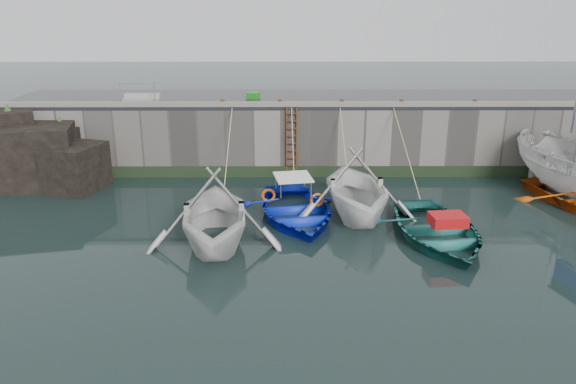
{
  "coord_description": "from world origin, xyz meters",
  "views": [
    {
      "loc": [
        -2.28,
        -14.08,
        7.53
      ],
      "look_at": [
        -2.18,
        4.39,
        1.2
      ],
      "focal_mm": 35.0,
      "sensor_mm": 36.0,
      "label": 1
    }
  ],
  "objects_px": {
    "ladder": "(291,143)",
    "boat_near_blacktrim": "(355,215)",
    "bollard_a": "(222,103)",
    "boat_near_white": "(215,243)",
    "bollard_c": "(342,103)",
    "boat_near_blue": "(295,217)",
    "bollard_d": "(402,103)",
    "bollard_b": "(280,103)",
    "bollard_e": "(475,103)",
    "fish_crate": "(253,95)",
    "boat_near_navy": "(436,239)"
  },
  "relations": [
    {
      "from": "bollard_b",
      "to": "bollard_e",
      "type": "bearing_deg",
      "value": 0.0
    },
    {
      "from": "bollard_d",
      "to": "boat_near_blacktrim",
      "type": "bearing_deg",
      "value": -116.65
    },
    {
      "from": "bollard_b",
      "to": "bollard_e",
      "type": "relative_size",
      "value": 1.0
    },
    {
      "from": "ladder",
      "to": "boat_near_blacktrim",
      "type": "height_order",
      "value": "ladder"
    },
    {
      "from": "ladder",
      "to": "boat_near_white",
      "type": "bearing_deg",
      "value": -109.62
    },
    {
      "from": "boat_near_navy",
      "to": "bollard_c",
      "type": "relative_size",
      "value": 19.25
    },
    {
      "from": "boat_near_blue",
      "to": "bollard_d",
      "type": "height_order",
      "value": "bollard_d"
    },
    {
      "from": "bollard_a",
      "to": "ladder",
      "type": "bearing_deg",
      "value": -6.38
    },
    {
      "from": "boat_near_white",
      "to": "bollard_e",
      "type": "relative_size",
      "value": 18.97
    },
    {
      "from": "ladder",
      "to": "boat_near_blacktrim",
      "type": "distance_m",
      "value": 5.43
    },
    {
      "from": "boat_near_white",
      "to": "fish_crate",
      "type": "relative_size",
      "value": 9.99
    },
    {
      "from": "bollard_a",
      "to": "bollard_d",
      "type": "bearing_deg",
      "value": 0.0
    },
    {
      "from": "bollard_b",
      "to": "bollard_d",
      "type": "relative_size",
      "value": 1.0
    },
    {
      "from": "ladder",
      "to": "bollard_e",
      "type": "xyz_separation_m",
      "value": [
        8.0,
        0.34,
        1.71
      ]
    },
    {
      "from": "ladder",
      "to": "bollard_c",
      "type": "xyz_separation_m",
      "value": [
        2.2,
        0.34,
        1.71
      ]
    },
    {
      "from": "fish_crate",
      "to": "bollard_c",
      "type": "relative_size",
      "value": 1.9
    },
    {
      "from": "boat_near_white",
      "to": "bollard_c",
      "type": "xyz_separation_m",
      "value": [
        4.77,
        7.53,
        3.3
      ]
    },
    {
      "from": "boat_near_blue",
      "to": "bollard_e",
      "type": "bearing_deg",
      "value": 23.92
    },
    {
      "from": "boat_near_blacktrim",
      "to": "bollard_b",
      "type": "xyz_separation_m",
      "value": [
        -2.79,
        5.0,
        3.3
      ]
    },
    {
      "from": "ladder",
      "to": "boat_near_navy",
      "type": "xyz_separation_m",
      "value": [
        4.76,
        -6.84,
        -1.59
      ]
    },
    {
      "from": "boat_near_navy",
      "to": "bollard_e",
      "type": "distance_m",
      "value": 8.54
    },
    {
      "from": "boat_near_blue",
      "to": "bollard_e",
      "type": "distance_m",
      "value": 10.03
    },
    {
      "from": "bollard_c",
      "to": "bollard_b",
      "type": "bearing_deg",
      "value": 180.0
    },
    {
      "from": "ladder",
      "to": "boat_near_blue",
      "type": "xyz_separation_m",
      "value": [
        0.09,
        -4.88,
        -1.59
      ]
    },
    {
      "from": "ladder",
      "to": "bollard_c",
      "type": "bearing_deg",
      "value": 8.67
    },
    {
      "from": "boat_near_white",
      "to": "boat_near_navy",
      "type": "height_order",
      "value": "boat_near_white"
    },
    {
      "from": "bollard_e",
      "to": "bollard_a",
      "type": "bearing_deg",
      "value": 180.0
    },
    {
      "from": "boat_near_blue",
      "to": "boat_near_blacktrim",
      "type": "relative_size",
      "value": 1.0
    },
    {
      "from": "boat_near_blacktrim",
      "to": "fish_crate",
      "type": "bearing_deg",
      "value": 115.42
    },
    {
      "from": "ladder",
      "to": "bollard_a",
      "type": "height_order",
      "value": "bollard_a"
    },
    {
      "from": "bollard_a",
      "to": "boat_near_blue",
      "type": "bearing_deg",
      "value": -59.34
    },
    {
      "from": "ladder",
      "to": "bollard_b",
      "type": "distance_m",
      "value": 1.81
    },
    {
      "from": "bollard_c",
      "to": "bollard_e",
      "type": "xyz_separation_m",
      "value": [
        5.8,
        0.0,
        0.0
      ]
    },
    {
      "from": "bollard_d",
      "to": "bollard_b",
      "type": "bearing_deg",
      "value": 180.0
    },
    {
      "from": "boat_near_white",
      "to": "bollard_b",
      "type": "height_order",
      "value": "bollard_b"
    },
    {
      "from": "boat_near_navy",
      "to": "bollard_e",
      "type": "relative_size",
      "value": 19.25
    },
    {
      "from": "boat_near_navy",
      "to": "bollard_e",
      "type": "xyz_separation_m",
      "value": [
        3.24,
        7.18,
        3.3
      ]
    },
    {
      "from": "boat_near_blacktrim",
      "to": "bollard_c",
      "type": "relative_size",
      "value": 19.04
    },
    {
      "from": "bollard_c",
      "to": "bollard_a",
      "type": "bearing_deg",
      "value": 180.0
    },
    {
      "from": "boat_near_blacktrim",
      "to": "fish_crate",
      "type": "distance_m",
      "value": 8.72
    },
    {
      "from": "boat_near_blacktrim",
      "to": "bollard_a",
      "type": "distance_m",
      "value": 7.99
    },
    {
      "from": "bollard_a",
      "to": "bollard_c",
      "type": "xyz_separation_m",
      "value": [
        5.2,
        0.0,
        0.0
      ]
    },
    {
      "from": "bollard_b",
      "to": "boat_near_navy",
      "type": "bearing_deg",
      "value": -53.78
    },
    {
      "from": "boat_near_white",
      "to": "bollard_c",
      "type": "bearing_deg",
      "value": 51.89
    },
    {
      "from": "fish_crate",
      "to": "bollard_b",
      "type": "xyz_separation_m",
      "value": [
        1.27,
        -1.98,
        -0.0
      ]
    },
    {
      "from": "ladder",
      "to": "boat_near_blue",
      "type": "distance_m",
      "value": 5.14
    },
    {
      "from": "boat_near_blacktrim",
      "to": "boat_near_navy",
      "type": "xyz_separation_m",
      "value": [
        2.46,
        -2.18,
        0.0
      ]
    },
    {
      "from": "bollard_c",
      "to": "bollard_d",
      "type": "relative_size",
      "value": 1.0
    },
    {
      "from": "boat_near_white",
      "to": "bollard_b",
      "type": "bearing_deg",
      "value": 68.88
    },
    {
      "from": "boat_near_white",
      "to": "bollard_a",
      "type": "height_order",
      "value": "bollard_a"
    }
  ]
}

